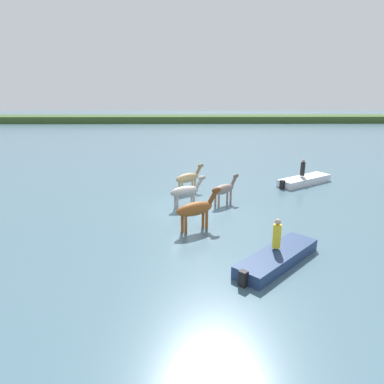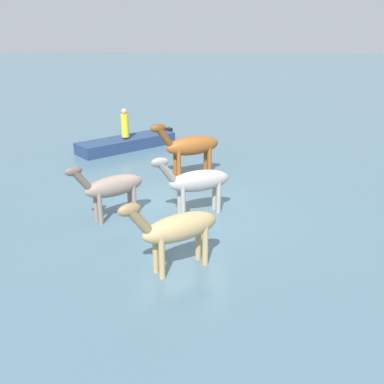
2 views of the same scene
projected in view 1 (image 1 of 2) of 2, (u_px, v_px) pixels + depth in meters
ground_plane at (193, 209)px, 19.83m from camera, size 163.30×163.30×0.00m
distant_shoreline at (189, 122)px, 67.31m from camera, size 146.97×6.00×2.40m
horse_mid_herd at (186, 191)px, 19.85m from camera, size 2.16×1.34×1.75m
horse_pinto_flank at (224, 189)px, 20.39m from camera, size 1.84×1.66×1.67m
horse_lead at (188, 178)px, 22.70m from camera, size 2.02×1.65×1.76m
horse_rear_stallion at (196, 209)px, 16.67m from camera, size 2.35×1.64×1.96m
boat_skiff_near at (277, 260)px, 13.72m from camera, size 3.90×3.94×0.73m
boat_launch_far at (304, 181)px, 24.93m from camera, size 4.32×3.46×0.73m
person_watcher_seated at (277, 234)px, 13.69m from camera, size 0.32×0.32×1.19m
person_spotter_bow at (303, 168)px, 24.74m from camera, size 0.32×0.32×1.19m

